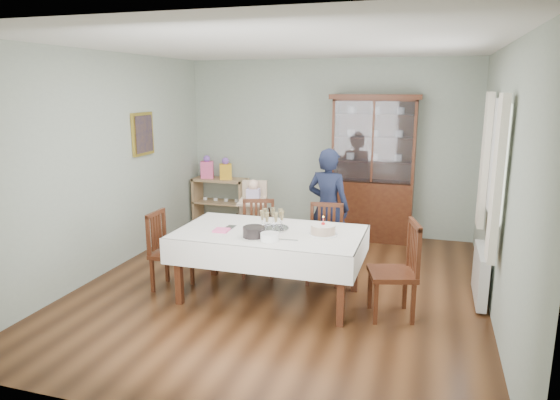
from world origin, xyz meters
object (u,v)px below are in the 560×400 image
at_px(chair_far_right, 324,259).
at_px(china_cabinet, 373,166).
at_px(sideboard, 221,202).
at_px(chair_end_left, 171,266).
at_px(dining_table, 270,264).
at_px(chair_end_right, 393,289).
at_px(champagne_tray, 272,224).
at_px(gift_bag_orange, 226,170).
at_px(birthday_cake, 323,230).
at_px(chair_far_left, 258,253).
at_px(high_chair, 254,224).
at_px(woman, 328,208).
at_px(gift_bag_pink, 207,168).

bearing_deg(chair_far_right, china_cabinet, 75.41).
distance_m(sideboard, chair_end_left, 2.70).
height_order(dining_table, chair_end_right, chair_end_right).
relative_size(dining_table, chair_end_left, 2.23).
height_order(champagne_tray, gift_bag_orange, gift_bag_orange).
bearing_deg(chair_far_right, gift_bag_orange, 132.42).
bearing_deg(champagne_tray, birthday_cake, -4.21).
relative_size(chair_far_left, gift_bag_orange, 2.56).
bearing_deg(chair_far_left, sideboard, 108.51).
xyz_separation_m(chair_end_right, high_chair, (-2.03, 1.48, 0.11)).
relative_size(woman, gift_bag_orange, 4.30).
xyz_separation_m(dining_table, china_cabinet, (0.79, 2.54, 0.74)).
relative_size(champagne_tray, gift_bag_orange, 1.01).
bearing_deg(china_cabinet, birthday_cake, -94.88).
bearing_deg(gift_bag_pink, sideboard, 5.23).
bearing_deg(sideboard, high_chair, -49.06).
bearing_deg(chair_far_left, woman, 20.19).
height_order(chair_end_right, gift_bag_orange, gift_bag_orange).
bearing_deg(birthday_cake, chair_end_right, -8.41).
xyz_separation_m(sideboard, chair_far_right, (2.18, -1.92, -0.13)).
bearing_deg(china_cabinet, sideboard, 179.51).
bearing_deg(gift_bag_orange, dining_table, -57.96).
height_order(chair_end_left, woman, woman).
distance_m(sideboard, woman, 2.53).
relative_size(chair_far_left, chair_end_right, 0.92).
relative_size(sideboard, birthday_cake, 2.99).
distance_m(china_cabinet, birthday_cake, 2.54).
bearing_deg(gift_bag_pink, chair_far_right, -38.43).
height_order(china_cabinet, gift_bag_pink, china_cabinet).
bearing_deg(birthday_cake, high_chair, 133.00).
bearing_deg(dining_table, gift_bag_pink, 127.08).
bearing_deg(chair_far_left, birthday_cake, -49.31).
height_order(chair_far_left, chair_end_left, chair_far_left).
distance_m(sideboard, birthday_cake, 3.44).
height_order(champagne_tray, birthday_cake, champagne_tray).
distance_m(chair_far_right, woman, 0.75).
height_order(sideboard, birthday_cake, birthday_cake).
relative_size(dining_table, gift_bag_pink, 5.27).
bearing_deg(chair_far_left, chair_far_right, -16.12).
xyz_separation_m(dining_table, chair_far_right, (0.47, 0.64, -0.11)).
distance_m(birthday_cake, gift_bag_pink, 3.55).
height_order(birthday_cake, gift_bag_orange, gift_bag_orange).
height_order(sideboard, champagne_tray, champagne_tray).
xyz_separation_m(woman, gift_bag_pink, (-2.32, 1.34, 0.20)).
xyz_separation_m(dining_table, woman, (0.39, 1.20, 0.38)).
bearing_deg(high_chair, chair_end_right, -46.28).
bearing_deg(chair_end_left, sideboard, 11.24).
bearing_deg(chair_far_right, chair_far_left, 175.38).
bearing_deg(dining_table, chair_far_right, 53.78).
xyz_separation_m(china_cabinet, chair_end_right, (0.54, -2.62, -0.83)).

